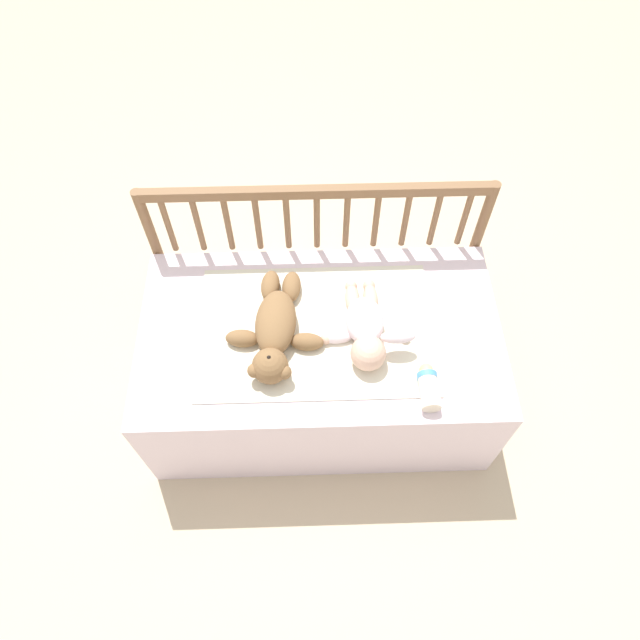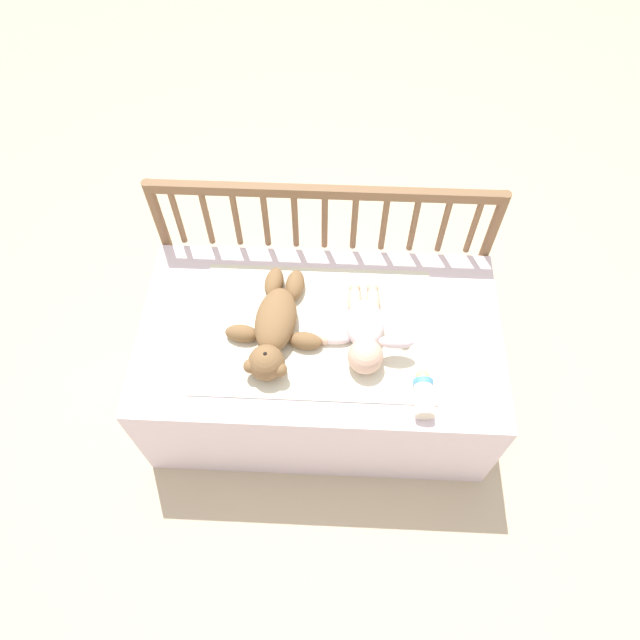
{
  "view_description": "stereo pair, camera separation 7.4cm",
  "coord_description": "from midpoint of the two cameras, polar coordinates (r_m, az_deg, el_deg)",
  "views": [
    {
      "loc": [
        -0.03,
        -0.99,
        2.05
      ],
      "look_at": [
        0.0,
        0.0,
        0.52
      ],
      "focal_mm": 32.0,
      "sensor_mm": 36.0,
      "label": 1
    },
    {
      "loc": [
        0.04,
        -0.99,
        2.05
      ],
      "look_at": [
        0.0,
        0.0,
        0.52
      ],
      "focal_mm": 32.0,
      "sensor_mm": 36.0,
      "label": 2
    }
  ],
  "objects": [
    {
      "name": "ground_plane",
      "position": [
        2.28,
        -0.93,
        -7.07
      ],
      "size": [
        12.0,
        12.0,
        0.0
      ],
      "primitive_type": "plane",
      "color": "#C6B293"
    },
    {
      "name": "crib_mattress",
      "position": [
        2.08,
        -1.02,
        -4.35
      ],
      "size": [
        1.2,
        0.68,
        0.46
      ],
      "color": "silver",
      "rests_on": "ground_plane"
    },
    {
      "name": "crib_rail",
      "position": [
        2.03,
        -1.36,
        8.87
      ],
      "size": [
        1.2,
        0.04,
        0.74
      ],
      "color": "brown",
      "rests_on": "ground_plane"
    },
    {
      "name": "blanket",
      "position": [
        1.88,
        -1.53,
        -0.93
      ],
      "size": [
        0.77,
        0.51,
        0.01
      ],
      "color": "silver",
      "rests_on": "crib_mattress"
    },
    {
      "name": "teddy_bear",
      "position": [
        1.83,
        -5.68,
        -0.98
      ],
      "size": [
        0.32,
        0.44,
        0.12
      ],
      "color": "olive",
      "rests_on": "crib_mattress"
    },
    {
      "name": "baby",
      "position": [
        1.83,
        3.4,
        -0.83
      ],
      "size": [
        0.3,
        0.36,
        0.11
      ],
      "color": "white",
      "rests_on": "crib_mattress"
    },
    {
      "name": "baby_bottle",
      "position": [
        1.77,
        9.63,
        -6.62
      ],
      "size": [
        0.06,
        0.15,
        0.06
      ],
      "color": "#F4E5CC",
      "rests_on": "crib_mattress"
    }
  ]
}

